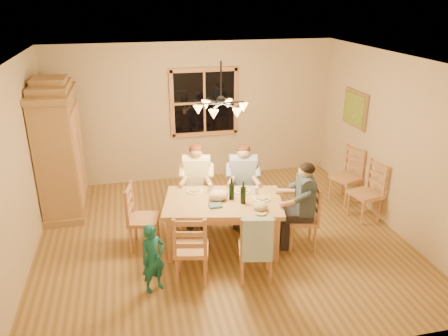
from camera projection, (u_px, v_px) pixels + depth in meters
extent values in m
plane|color=brown|center=(221.00, 238.00, 6.77)|extent=(5.50, 5.50, 0.00)
cube|color=white|center=(221.00, 61.00, 5.76)|extent=(5.50, 5.00, 0.02)
cube|color=beige|center=(194.00, 113.00, 8.52)|extent=(5.50, 0.02, 2.70)
cube|color=beige|center=(16.00, 172.00, 5.71)|extent=(0.02, 5.00, 2.70)
cube|color=beige|center=(393.00, 143.00, 6.82)|extent=(0.02, 5.00, 2.70)
cube|color=black|center=(204.00, 102.00, 8.47)|extent=(1.20, 0.03, 1.20)
cube|color=tan|center=(204.00, 103.00, 8.45)|extent=(1.30, 0.06, 1.30)
cube|color=olive|center=(355.00, 109.00, 7.80)|extent=(0.04, 0.78, 0.64)
cube|color=#1E6B2D|center=(354.00, 109.00, 7.80)|extent=(0.02, 0.68, 0.54)
cylinder|color=black|center=(221.00, 81.00, 5.86)|extent=(0.02, 0.02, 0.53)
sphere|color=black|center=(221.00, 100.00, 5.96)|extent=(0.12, 0.12, 0.12)
cylinder|color=black|center=(232.00, 102.00, 6.00)|extent=(0.34, 0.02, 0.02)
cone|color=#FFB259|center=(244.00, 107.00, 6.06)|extent=(0.13, 0.13, 0.12)
cylinder|color=black|center=(225.00, 100.00, 6.11)|extent=(0.19, 0.31, 0.02)
cone|color=#FFB259|center=(228.00, 103.00, 6.28)|extent=(0.13, 0.13, 0.12)
cylinder|color=black|center=(213.00, 101.00, 6.08)|extent=(0.19, 0.31, 0.02)
cone|color=#FFB259|center=(206.00, 105.00, 6.22)|extent=(0.13, 0.13, 0.12)
cylinder|color=black|center=(210.00, 104.00, 5.94)|extent=(0.34, 0.02, 0.02)
cone|color=#FFB259|center=(198.00, 110.00, 5.94)|extent=(0.13, 0.13, 0.12)
cylinder|color=black|center=(217.00, 106.00, 5.83)|extent=(0.19, 0.31, 0.02)
cone|color=#FFB259|center=(214.00, 115.00, 5.72)|extent=(0.13, 0.13, 0.12)
cylinder|color=black|center=(229.00, 105.00, 5.86)|extent=(0.19, 0.31, 0.02)
cone|color=#FFB259|center=(237.00, 113.00, 5.78)|extent=(0.13, 0.13, 0.12)
cube|color=olive|center=(60.00, 155.00, 7.31)|extent=(0.60, 1.30, 2.00)
cube|color=olive|center=(51.00, 93.00, 6.92)|extent=(0.66, 1.40, 0.10)
cube|color=olive|center=(50.00, 87.00, 6.88)|extent=(0.58, 1.00, 0.12)
cube|color=olive|center=(49.00, 81.00, 6.84)|extent=(0.52, 0.55, 0.10)
cube|color=tan|center=(78.00, 161.00, 7.07)|extent=(0.03, 0.55, 1.60)
cube|color=tan|center=(81.00, 148.00, 7.67)|extent=(0.03, 0.55, 1.60)
cube|color=olive|center=(68.00, 205.00, 7.66)|extent=(0.66, 1.40, 0.12)
cube|color=#AF864D|center=(223.00, 202.00, 6.28)|extent=(1.85, 1.35, 0.06)
cube|color=tan|center=(223.00, 207.00, 6.31)|extent=(1.67, 1.17, 0.10)
cylinder|color=tan|center=(170.00, 240.00, 6.04)|extent=(0.09, 0.09, 0.70)
cylinder|color=tan|center=(276.00, 240.00, 6.05)|extent=(0.09, 0.09, 0.70)
cylinder|color=tan|center=(176.00, 212.00, 6.80)|extent=(0.09, 0.09, 0.70)
cylinder|color=tan|center=(270.00, 212.00, 6.81)|extent=(0.09, 0.09, 0.70)
cube|color=tan|center=(197.00, 196.00, 7.12)|extent=(0.52, 0.50, 0.06)
cube|color=tan|center=(197.00, 181.00, 7.01)|extent=(0.38, 0.13, 0.54)
cube|color=tan|center=(243.00, 196.00, 7.12)|extent=(0.52, 0.50, 0.06)
cube|color=tan|center=(243.00, 181.00, 7.02)|extent=(0.38, 0.13, 0.54)
cube|color=tan|center=(191.00, 249.00, 5.65)|extent=(0.52, 0.50, 0.06)
cube|color=tan|center=(191.00, 231.00, 5.55)|extent=(0.38, 0.13, 0.54)
cube|color=tan|center=(256.00, 249.00, 5.66)|extent=(0.52, 0.50, 0.06)
cube|color=tan|center=(256.00, 231.00, 5.56)|extent=(0.38, 0.13, 0.54)
cube|color=tan|center=(144.00, 220.00, 6.38)|extent=(0.50, 0.52, 0.06)
cube|color=tan|center=(142.00, 203.00, 6.28)|extent=(0.13, 0.38, 0.54)
cube|color=tan|center=(302.00, 219.00, 6.40)|extent=(0.50, 0.52, 0.06)
cube|color=tan|center=(303.00, 203.00, 6.29)|extent=(0.13, 0.38, 0.54)
cube|color=#FAF6C1|center=(197.00, 174.00, 6.97)|extent=(0.44, 0.30, 0.52)
cube|color=#262328|center=(197.00, 192.00, 7.09)|extent=(0.46, 0.49, 0.14)
sphere|color=tan|center=(196.00, 152.00, 6.83)|extent=(0.21, 0.21, 0.21)
ellipsoid|color=#592614|center=(196.00, 150.00, 6.82)|extent=(0.22, 0.22, 0.17)
cube|color=#375B97|center=(243.00, 174.00, 6.98)|extent=(0.44, 0.30, 0.52)
cube|color=#262328|center=(243.00, 191.00, 7.09)|extent=(0.46, 0.49, 0.14)
sphere|color=tan|center=(243.00, 152.00, 6.83)|extent=(0.21, 0.21, 0.21)
ellipsoid|color=#381E11|center=(244.00, 150.00, 6.82)|extent=(0.22, 0.22, 0.17)
cube|color=#384859|center=(304.00, 195.00, 6.25)|extent=(0.30, 0.44, 0.52)
cube|color=#262328|center=(303.00, 214.00, 6.37)|extent=(0.49, 0.46, 0.14)
sphere|color=tan|center=(306.00, 171.00, 6.11)|extent=(0.21, 0.21, 0.21)
ellipsoid|color=black|center=(306.00, 169.00, 6.10)|extent=(0.22, 0.22, 0.17)
cube|color=#A2C5DC|center=(257.00, 240.00, 5.39)|extent=(0.39, 0.18, 0.58)
cylinder|color=black|center=(232.00, 189.00, 6.24)|extent=(0.08, 0.08, 0.33)
cylinder|color=black|center=(243.00, 193.00, 6.13)|extent=(0.08, 0.08, 0.33)
cylinder|color=white|center=(195.00, 191.00, 6.55)|extent=(0.26, 0.26, 0.02)
cylinder|color=white|center=(242.00, 191.00, 6.55)|extent=(0.26, 0.26, 0.02)
cylinder|color=white|center=(262.00, 199.00, 6.30)|extent=(0.26, 0.26, 0.02)
cylinder|color=silver|center=(210.00, 188.00, 6.50)|extent=(0.06, 0.06, 0.14)
cylinder|color=silver|center=(256.00, 191.00, 6.39)|extent=(0.06, 0.06, 0.14)
ellipsoid|color=tan|center=(260.00, 207.00, 5.97)|extent=(0.20, 0.20, 0.11)
cube|color=slate|center=(215.00, 206.00, 6.09)|extent=(0.21, 0.17, 0.03)
ellipsoid|color=beige|center=(218.00, 195.00, 6.26)|extent=(0.28, 0.22, 0.15)
imported|color=#17676A|center=(153.00, 258.00, 5.43)|extent=(0.40, 0.35, 0.92)
cube|color=tan|center=(365.00, 194.00, 7.18)|extent=(0.49, 0.50, 0.06)
cube|color=tan|center=(368.00, 179.00, 7.07)|extent=(0.11, 0.38, 0.54)
cube|color=tan|center=(346.00, 178.00, 7.81)|extent=(0.56, 0.57, 0.06)
cube|color=tan|center=(347.00, 164.00, 7.70)|extent=(0.19, 0.37, 0.54)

